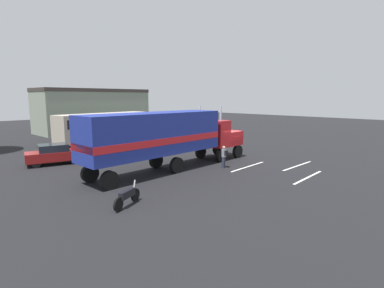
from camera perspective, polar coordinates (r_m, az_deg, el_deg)
ground_plane at (r=26.09m, az=5.83°, el=-2.62°), size 120.00×120.00×0.00m
lane_stripe_near at (r=23.05m, az=10.57°, el=-4.24°), size 4.40×0.39×0.01m
lane_stripe_mid at (r=24.29m, az=19.38°, el=-3.93°), size 4.40×0.17×0.01m
lane_stripe_far at (r=21.11m, az=21.16°, el=-5.91°), size 4.40×0.38×0.01m
semi_truck at (r=21.27m, az=-4.79°, el=1.68°), size 14.25×3.36×4.50m
person_bystander at (r=22.26m, az=6.08°, el=-2.26°), size 0.34×0.47×1.63m
parked_bus at (r=35.07m, az=-16.26°, el=3.43°), size 11.24×4.01×3.40m
parked_car at (r=25.76m, az=-24.41°, el=-1.69°), size 4.71×2.84×1.57m
motorcycle at (r=14.90m, az=-12.16°, el=-9.69°), size 1.97×0.95×1.12m
building_backdrop at (r=48.68m, az=-18.10°, el=6.38°), size 16.72×6.65×6.42m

